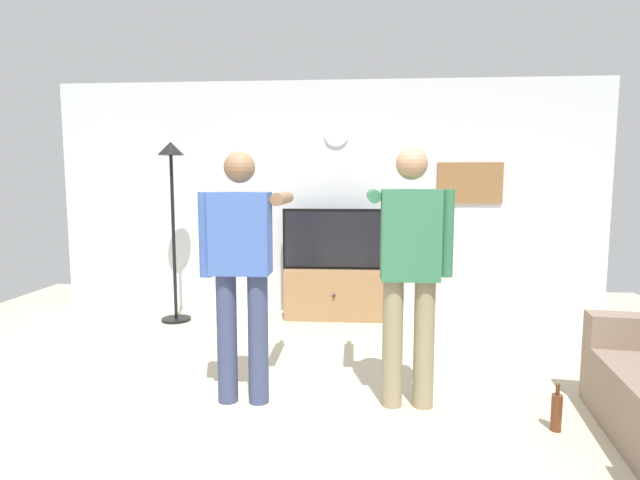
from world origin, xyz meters
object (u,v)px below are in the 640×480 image
(tv_stand, at_px, (335,294))
(floor_lamp, at_px, (172,194))
(wall_clock, at_px, (336,134))
(person_standing_nearer_lamp, at_px, (242,263))
(framed_picture, at_px, (470,183))
(television, at_px, (335,239))
(person_standing_nearer_couch, at_px, (410,263))
(beverage_bottle, at_px, (556,412))

(tv_stand, relative_size, floor_lamp, 0.56)
(wall_clock, xyz_separation_m, person_standing_nearer_lamp, (-0.54, -2.54, -1.10))
(tv_stand, bearing_deg, framed_picture, 10.93)
(wall_clock, xyz_separation_m, framed_picture, (1.53, 0.00, -0.56))
(television, xyz_separation_m, wall_clock, (0.00, 0.24, 1.19))
(person_standing_nearer_couch, distance_m, beverage_bottle, 1.28)
(tv_stand, height_order, television, television)
(tv_stand, bearing_deg, wall_clock, 90.00)
(person_standing_nearer_couch, relative_size, beverage_bottle, 5.84)
(floor_lamp, distance_m, person_standing_nearer_couch, 3.10)
(beverage_bottle, bearing_deg, tv_stand, 120.39)
(floor_lamp, xyz_separation_m, person_standing_nearer_lamp, (1.22, -1.99, -0.42))
(floor_lamp, bearing_deg, person_standing_nearer_lamp, -58.54)
(wall_clock, bearing_deg, television, -90.00)
(tv_stand, xyz_separation_m, wall_clock, (0.00, 0.29, 1.81))
(tv_stand, relative_size, television, 0.94)
(wall_clock, distance_m, framed_picture, 1.63)
(floor_lamp, relative_size, person_standing_nearer_lamp, 1.13)
(tv_stand, bearing_deg, person_standing_nearer_lamp, -103.50)
(tv_stand, height_order, framed_picture, framed_picture)
(wall_clock, height_order, beverage_bottle, wall_clock)
(framed_picture, relative_size, beverage_bottle, 2.45)
(television, xyz_separation_m, person_standing_nearer_lamp, (-0.54, -2.30, 0.09))
(floor_lamp, bearing_deg, tv_stand, 8.32)
(tv_stand, distance_m, television, 0.62)
(beverage_bottle, bearing_deg, person_standing_nearer_lamp, 171.94)
(tv_stand, distance_m, beverage_bottle, 2.94)
(wall_clock, xyz_separation_m, floor_lamp, (-1.76, -0.55, -0.68))
(framed_picture, xyz_separation_m, beverage_bottle, (-0.04, -2.83, -1.41))
(person_standing_nearer_lamp, height_order, person_standing_nearer_couch, person_standing_nearer_couch)
(floor_lamp, bearing_deg, person_standing_nearer_couch, -39.92)
(television, distance_m, person_standing_nearer_couch, 2.36)
(person_standing_nearer_lamp, bearing_deg, tv_stand, 76.50)
(floor_lamp, relative_size, person_standing_nearer_couch, 1.12)
(television, relative_size, wall_clock, 4.23)
(television, xyz_separation_m, beverage_bottle, (1.49, -2.58, -0.77))
(tv_stand, relative_size, beverage_bottle, 3.69)
(framed_picture, relative_size, person_standing_nearer_couch, 0.42)
(wall_clock, xyz_separation_m, person_standing_nearer_couch, (0.60, -2.52, -1.09))
(tv_stand, xyz_separation_m, person_standing_nearer_couch, (0.60, -2.23, 0.72))
(television, height_order, floor_lamp, floor_lamp)
(wall_clock, distance_m, beverage_bottle, 3.75)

